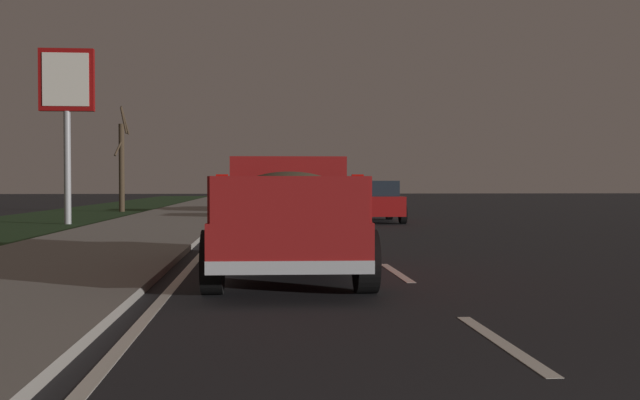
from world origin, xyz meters
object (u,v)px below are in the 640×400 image
object	(u,v)px
sedan_red	(372,201)
gas_price_sign	(67,94)
sedan_green	(271,197)
sedan_black	(336,196)
pickup_truck	(289,213)
bare_tree_far	(122,163)

from	to	relation	value
sedan_red	gas_price_sign	bearing A→B (deg)	93.91
sedan_red	sedan_green	bearing A→B (deg)	23.19
sedan_black	pickup_truck	bearing A→B (deg)	172.29
sedan_green	sedan_red	world-z (taller)	same
sedan_black	sedan_red	xyz separation A→B (m)	(-9.29, -0.39, 0.00)
sedan_black	sedan_red	bearing A→B (deg)	-177.57
bare_tree_far	sedan_red	bearing A→B (deg)	-132.53
bare_tree_far	sedan_green	bearing A→B (deg)	-102.88
pickup_truck	sedan_red	world-z (taller)	pickup_truck
sedan_black	sedan_red	world-z (taller)	same
pickup_truck	bare_tree_far	size ratio (longest dim) A/B	1.01
pickup_truck	sedan_red	bearing A→B (deg)	-13.64
sedan_green	sedan_black	size ratio (longest dim) A/B	1.00
bare_tree_far	gas_price_sign	bearing A→B (deg)	-178.59
sedan_red	bare_tree_far	bearing A→B (deg)	47.47
pickup_truck	sedan_black	distance (m)	24.88
sedan_green	bare_tree_far	distance (m)	7.98
pickup_truck	gas_price_sign	world-z (taller)	gas_price_sign
pickup_truck	bare_tree_far	world-z (taller)	bare_tree_far
sedan_green	sedan_black	distance (m)	3.37
sedan_black	bare_tree_far	distance (m)	11.09
sedan_red	bare_tree_far	xyz separation A→B (m)	(10.36, 11.30, 1.68)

